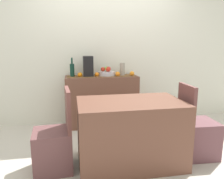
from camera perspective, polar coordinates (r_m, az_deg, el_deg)
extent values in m
cube|color=beige|center=(3.07, 2.18, -14.92)|extent=(6.40, 6.40, 0.02)
cube|color=silver|center=(3.91, -1.53, 11.33)|extent=(6.40, 0.06, 2.70)
cube|color=brown|center=(3.75, -2.67, -2.93)|extent=(1.20, 0.42, 0.85)
cube|color=brown|center=(3.67, -2.73, 3.56)|extent=(1.13, 0.32, 0.01)
cylinder|color=silver|center=(3.68, -1.38, 4.19)|extent=(0.27, 0.27, 0.07)
sphere|color=#B22A25|center=(3.70, -0.84, 5.37)|extent=(0.08, 0.08, 0.08)
sphere|color=#B6301D|center=(3.66, -2.39, 5.26)|extent=(0.07, 0.07, 0.07)
sphere|color=red|center=(3.61, -1.03, 5.20)|extent=(0.07, 0.07, 0.07)
sphere|color=#83B23B|center=(3.76, -1.40, 5.45)|extent=(0.07, 0.07, 0.07)
cylinder|color=#103328|center=(3.63, -10.31, 4.93)|extent=(0.07, 0.07, 0.21)
cylinder|color=#103328|center=(3.61, -10.40, 7.36)|extent=(0.03, 0.03, 0.10)
cube|color=black|center=(3.63, -6.24, 6.02)|extent=(0.16, 0.18, 0.33)
cylinder|color=#A0998D|center=(3.72, 2.69, 5.29)|extent=(0.09, 0.09, 0.22)
sphere|color=orange|center=(3.63, 1.49, 4.06)|extent=(0.08, 0.08, 0.08)
sphere|color=orange|center=(3.71, 5.23, 4.16)|extent=(0.08, 0.08, 0.08)
sphere|color=orange|center=(3.59, -8.34, 3.84)|extent=(0.08, 0.08, 0.08)
sphere|color=orange|center=(3.61, -3.96, 3.94)|extent=(0.07, 0.07, 0.07)
cube|color=brown|center=(2.57, 4.70, -11.02)|extent=(1.18, 0.73, 0.74)
cube|color=brown|center=(2.56, -15.15, -15.03)|extent=(0.43, 0.43, 0.45)
cube|color=brown|center=(2.40, -11.39, -5.10)|extent=(0.07, 0.40, 0.45)
cube|color=brown|center=(2.96, 21.45, -11.75)|extent=(0.42, 0.42, 0.45)
cube|color=brown|center=(2.74, 18.82, -3.48)|extent=(0.06, 0.40, 0.45)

